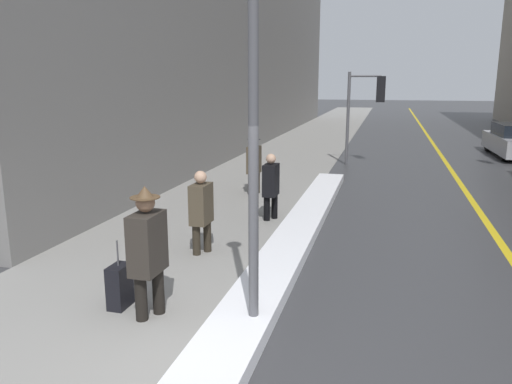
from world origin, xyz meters
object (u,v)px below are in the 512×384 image
at_px(lamp_post, 253,109).
at_px(pedestrian_trailing, 254,162).
at_px(rolling_suitcase, 120,287).
at_px(pedestrian_in_glasses, 148,247).
at_px(traffic_light_near, 369,99).
at_px(pedestrian_nearside, 271,184).
at_px(pedestrian_with_shoulder_bag, 202,208).

relative_size(lamp_post, pedestrian_trailing, 2.74).
relative_size(lamp_post, rolling_suitcase, 4.66).
bearing_deg(pedestrian_in_glasses, lamp_post, 90.57).
distance_m(lamp_post, pedestrian_in_glasses, 2.22).
height_order(traffic_light_near, pedestrian_nearside, traffic_light_near).
xyz_separation_m(lamp_post, pedestrian_trailing, (-1.96, 7.32, -1.80)).
xyz_separation_m(pedestrian_in_glasses, rolling_suitcase, (-0.52, 0.15, -0.65)).
distance_m(traffic_light_near, rolling_suitcase, 13.26).
xyz_separation_m(lamp_post, traffic_light_near, (0.75, 12.98, -0.30)).
bearing_deg(pedestrian_with_shoulder_bag, pedestrian_nearside, 165.48).
bearing_deg(pedestrian_nearside, pedestrian_trailing, -156.00).
relative_size(traffic_light_near, pedestrian_nearside, 2.25).
xyz_separation_m(traffic_light_near, pedestrian_in_glasses, (-2.13, -12.97, -1.43)).
bearing_deg(pedestrian_in_glasses, pedestrian_trailing, -174.58).
height_order(pedestrian_with_shoulder_bag, pedestrian_nearside, pedestrian_with_shoulder_bag).
height_order(traffic_light_near, pedestrian_with_shoulder_bag, traffic_light_near).
bearing_deg(pedestrian_trailing, traffic_light_near, 155.33).
xyz_separation_m(pedestrian_with_shoulder_bag, rolling_suitcase, (-0.29, -2.33, -0.52)).
height_order(pedestrian_in_glasses, pedestrian_nearside, pedestrian_in_glasses).
height_order(pedestrian_in_glasses, rolling_suitcase, pedestrian_in_glasses).
relative_size(lamp_post, traffic_light_near, 1.34).
distance_m(lamp_post, pedestrian_nearside, 5.35).
bearing_deg(rolling_suitcase, pedestrian_in_glasses, 74.84).
bearing_deg(pedestrian_with_shoulder_bag, pedestrian_in_glasses, 6.12).
relative_size(pedestrian_with_shoulder_bag, rolling_suitcase, 1.57).
bearing_deg(lamp_post, pedestrian_with_shoulder_bag, 122.90).
xyz_separation_m(pedestrian_trailing, rolling_suitcase, (0.06, -7.16, -0.58)).
bearing_deg(pedestrian_trailing, lamp_post, 15.88).
bearing_deg(pedestrian_nearside, pedestrian_in_glasses, -4.29).
bearing_deg(rolling_suitcase, lamp_post, 86.18).
bearing_deg(rolling_suitcase, pedestrian_nearside, 169.48).
bearing_deg(lamp_post, pedestrian_in_glasses, 179.67).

